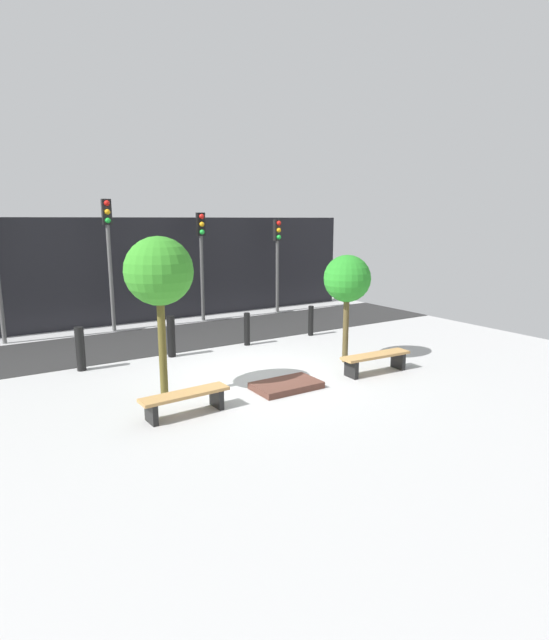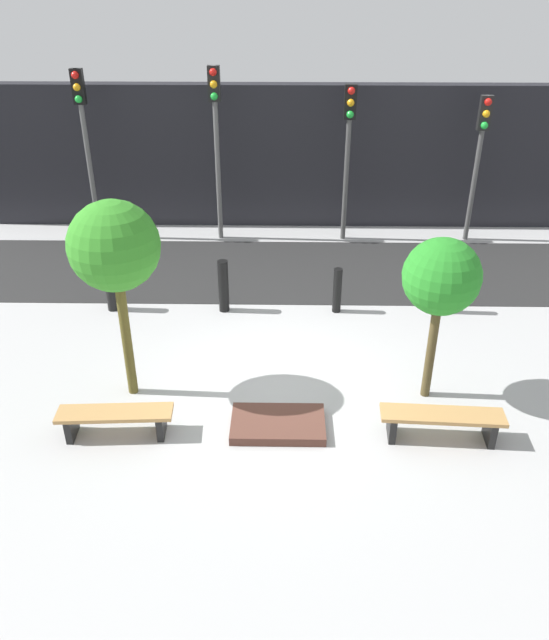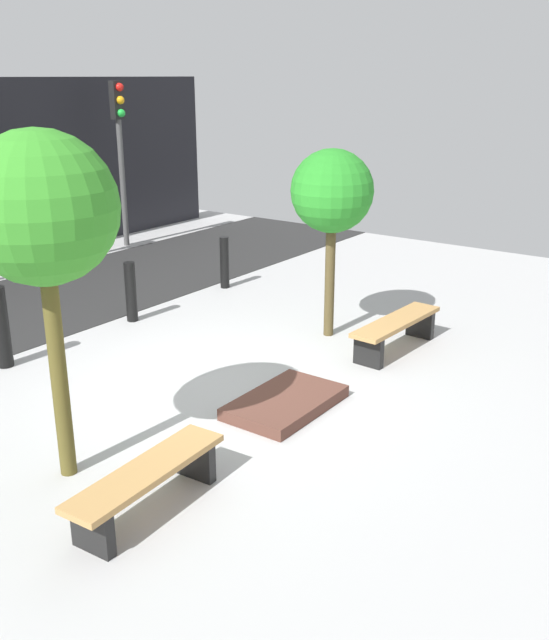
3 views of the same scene
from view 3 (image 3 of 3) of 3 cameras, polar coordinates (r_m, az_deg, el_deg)
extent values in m
plane|color=#AEAEAE|center=(8.76, -4.36, -5.39)|extent=(18.00, 18.00, 0.00)
cube|color=black|center=(6.07, -14.34, -16.02)|extent=(0.12, 0.41, 0.37)
cube|color=black|center=(6.87, -6.33, -11.07)|extent=(0.12, 0.41, 0.37)
cube|color=#B2844C|center=(6.34, -10.16, -11.79)|extent=(1.69, 0.49, 0.06)
cube|color=black|center=(9.37, 7.53, -2.53)|extent=(0.12, 0.41, 0.39)
cube|color=black|center=(10.53, 11.57, -0.31)|extent=(0.12, 0.41, 0.39)
cube|color=#B2844C|center=(9.87, 9.74, -0.12)|extent=(1.79, 0.50, 0.06)
cube|color=brown|center=(8.19, 0.88, -6.61)|extent=(1.40, 0.86, 0.14)
cylinder|color=brown|center=(6.79, -16.93, -3.65)|extent=(0.15, 0.15, 2.18)
sphere|color=#358E27|center=(6.39, -18.19, 8.50)|extent=(1.33, 1.33, 1.33)
cylinder|color=#4D4124|center=(10.22, 4.45, 3.53)|extent=(0.14, 0.14, 1.79)
sphere|color=#278826|center=(9.97, 4.63, 10.25)|extent=(1.15, 1.15, 1.15)
cylinder|color=black|center=(9.81, -21.03, -0.54)|extent=(0.21, 0.21, 1.08)
cylinder|color=black|center=(11.14, -11.43, 2.22)|extent=(0.17, 0.17, 0.93)
cylinder|color=black|center=(12.71, -4.02, 4.61)|extent=(0.16, 0.16, 0.92)
cylinder|color=#4C4C4C|center=(16.09, -12.14, 11.96)|extent=(0.12, 0.12, 3.50)
cube|color=black|center=(15.99, -12.49, 16.80)|extent=(0.28, 0.16, 0.78)
sphere|color=red|center=(15.91, -12.29, 17.74)|extent=(0.17, 0.17, 0.17)
sphere|color=orange|center=(15.92, -12.23, 16.81)|extent=(0.17, 0.17, 0.17)
sphere|color=green|center=(15.93, -12.16, 15.88)|extent=(0.17, 0.17, 0.17)
camera|label=1|loc=(4.16, 118.00, -10.36)|focal=28.00mm
camera|label=2|loc=(7.29, 70.24, 26.60)|focal=35.00mm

